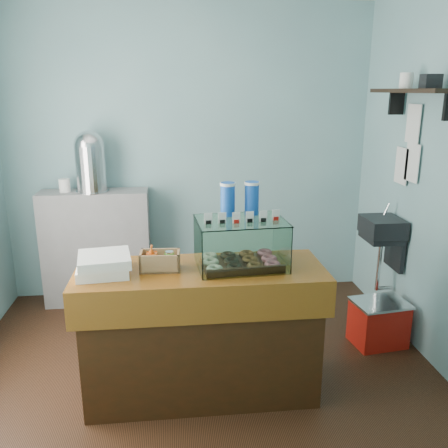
{
  "coord_description": "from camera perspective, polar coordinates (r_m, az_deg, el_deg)",
  "views": [
    {
      "loc": [
        -0.16,
        -3.1,
        2.01
      ],
      "look_at": [
        0.16,
        -0.15,
        1.17
      ],
      "focal_mm": 38.0,
      "sensor_mm": 36.0,
      "label": 1
    }
  ],
  "objects": [
    {
      "name": "back_shelf",
      "position": [
        4.71,
        -15.0,
        -2.73
      ],
      "size": [
        1.0,
        0.32,
        1.1
      ],
      "primitive_type": "cube",
      "color": "gray",
      "rests_on": "ground"
    },
    {
      "name": "pastry_boxes",
      "position": [
        3.05,
        -14.26,
        -4.7
      ],
      "size": [
        0.36,
        0.36,
        0.12
      ],
      "rotation": [
        0.0,
        0.0,
        0.1
      ],
      "color": "white",
      "rests_on": "counter"
    },
    {
      "name": "coffee_urn",
      "position": [
        4.5,
        -15.79,
        7.42
      ],
      "size": [
        0.3,
        0.3,
        0.56
      ],
      "color": "silver",
      "rests_on": "back_shelf"
    },
    {
      "name": "display_case",
      "position": [
        3.08,
        1.99,
        -1.76
      ],
      "size": [
        0.59,
        0.45,
        0.53
      ],
      "rotation": [
        0.0,
        0.0,
        0.07
      ],
      "color": "black",
      "rests_on": "counter"
    },
    {
      "name": "ground",
      "position": [
        3.69,
        -2.88,
        -17.08
      ],
      "size": [
        3.5,
        3.5,
        0.0
      ],
      "primitive_type": "plane",
      "color": "black",
      "rests_on": "ground"
    },
    {
      "name": "condiment_crate",
      "position": [
        3.04,
        -7.79,
        -4.42
      ],
      "size": [
        0.26,
        0.16,
        0.16
      ],
      "rotation": [
        0.0,
        0.0,
        -0.06
      ],
      "color": "tan",
      "rests_on": "counter"
    },
    {
      "name": "red_cooler",
      "position": [
        4.12,
        18.09,
        -11.2
      ],
      "size": [
        0.46,
        0.38,
        0.37
      ],
      "rotation": [
        0.0,
        0.0,
        0.14
      ],
      "color": "red",
      "rests_on": "ground"
    },
    {
      "name": "room_shell",
      "position": [
        3.12,
        -2.85,
        10.29
      ],
      "size": [
        3.54,
        3.04,
        2.82
      ],
      "color": "#719CA5",
      "rests_on": "ground"
    },
    {
      "name": "counter",
      "position": [
        3.24,
        -2.71,
        -12.72
      ],
      "size": [
        1.6,
        0.6,
        0.9
      ],
      "color": "#3C1C0B",
      "rests_on": "ground"
    }
  ]
}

